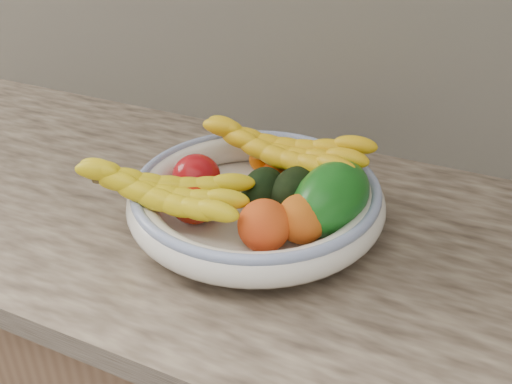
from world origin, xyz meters
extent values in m
cube|color=tan|center=(0.00, 1.68, 0.88)|extent=(2.44, 0.66, 0.04)
cube|color=beige|center=(0.00, 1.99, 1.15)|extent=(2.40, 0.02, 0.50)
cylinder|color=silver|center=(0.00, 1.66, 0.91)|extent=(0.13, 0.13, 0.02)
cylinder|color=silver|center=(0.00, 1.66, 0.92)|extent=(0.32, 0.32, 0.01)
torus|color=silver|center=(0.00, 1.66, 0.95)|extent=(0.39, 0.39, 0.05)
torus|color=#37539C|center=(0.00, 1.66, 0.97)|extent=(0.37, 0.37, 0.02)
ellipsoid|color=#E26704|center=(-0.04, 1.77, 0.95)|extent=(0.06, 0.06, 0.05)
ellipsoid|color=#E04E04|center=(0.03, 1.76, 0.95)|extent=(0.08, 0.08, 0.05)
ellipsoid|color=#FF4F05|center=(0.00, 1.73, 0.95)|extent=(0.06, 0.06, 0.05)
ellipsoid|color=#A90D13|center=(-0.10, 1.66, 0.96)|extent=(0.10, 0.10, 0.07)
ellipsoid|color=#A11404|center=(-0.07, 1.59, 0.96)|extent=(0.09, 0.09, 0.06)
ellipsoid|color=black|center=(0.01, 1.66, 0.96)|extent=(0.07, 0.10, 0.06)
ellipsoid|color=black|center=(0.06, 1.68, 0.96)|extent=(0.10, 0.12, 0.08)
ellipsoid|color=#105713|center=(0.12, 1.67, 0.98)|extent=(0.15, 0.17, 0.13)
ellipsoid|color=orange|center=(0.05, 1.58, 0.97)|extent=(0.08, 0.08, 0.07)
ellipsoid|color=orange|center=(0.09, 1.61, 0.97)|extent=(0.08, 0.08, 0.07)
camera|label=1|loc=(0.31, 0.99, 1.41)|focal=40.00mm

